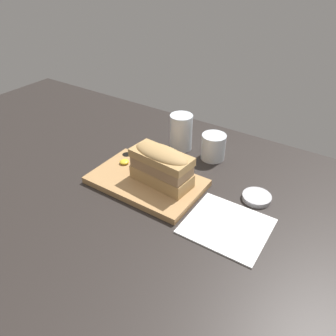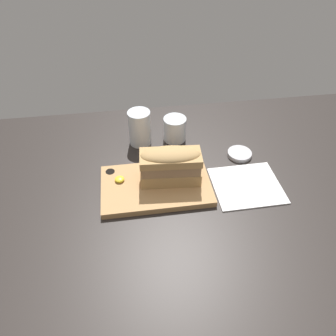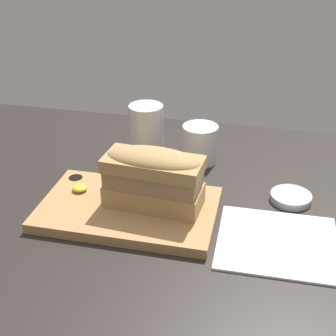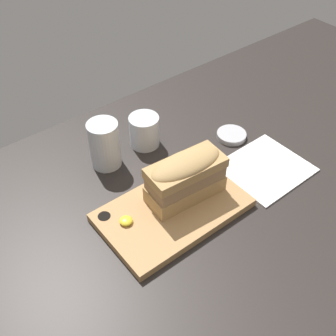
% 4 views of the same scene
% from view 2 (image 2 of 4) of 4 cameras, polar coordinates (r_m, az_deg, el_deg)
% --- Properties ---
extents(dining_table, '(1.95, 0.97, 0.02)m').
position_cam_2_polar(dining_table, '(0.89, 1.65, -6.32)').
color(dining_table, '#282321').
rests_on(dining_table, ground).
extents(serving_board, '(0.30, 0.19, 0.02)m').
position_cam_2_polar(serving_board, '(0.91, -2.15, -3.10)').
color(serving_board, tan).
rests_on(serving_board, dining_table).
extents(sandwich, '(0.17, 0.09, 0.10)m').
position_cam_2_polar(sandwich, '(0.88, 0.44, 0.70)').
color(sandwich, tan).
rests_on(sandwich, serving_board).
extents(mustard_dollop, '(0.03, 0.03, 0.01)m').
position_cam_2_polar(mustard_dollop, '(0.92, -8.45, -1.94)').
color(mustard_dollop, yellow).
rests_on(mustard_dollop, serving_board).
extents(water_glass, '(0.07, 0.07, 0.11)m').
position_cam_2_polar(water_glass, '(1.05, -4.92, 6.65)').
color(water_glass, silver).
rests_on(water_glass, dining_table).
extents(wine_glass, '(0.07, 0.07, 0.08)m').
position_cam_2_polar(wine_glass, '(1.07, 1.18, 6.71)').
color(wine_glass, silver).
rests_on(wine_glass, dining_table).
extents(napkin, '(0.19, 0.17, 0.00)m').
position_cam_2_polar(napkin, '(0.95, 13.52, -2.96)').
color(napkin, white).
rests_on(napkin, dining_table).
extents(condiment_dish, '(0.07, 0.07, 0.01)m').
position_cam_2_polar(condiment_dish, '(1.04, 12.35, 2.42)').
color(condiment_dish, '#B2B2B7').
rests_on(condiment_dish, dining_table).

